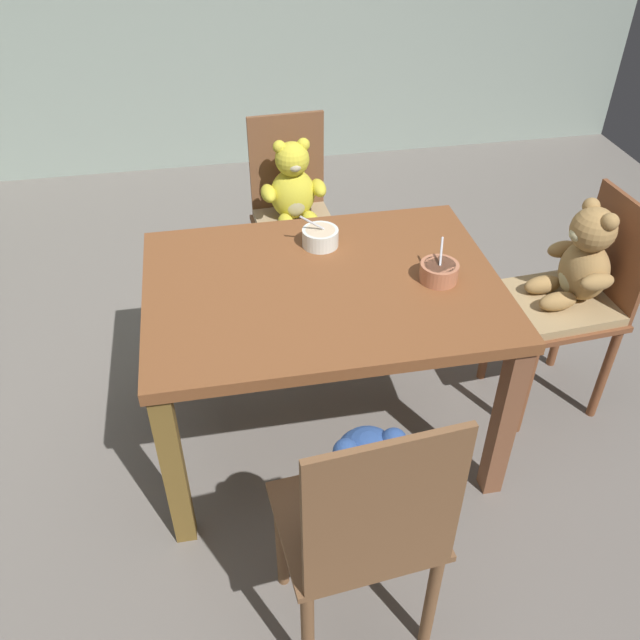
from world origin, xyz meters
name	(u,v)px	position (x,y,z in m)	size (l,w,h in m)	color
ground_plane	(322,432)	(0.00, 0.00, -0.02)	(5.20, 5.20, 0.04)	slate
dining_table	(323,306)	(0.00, 0.00, 0.61)	(1.18, 0.87, 0.71)	brown
teddy_chair_near_right	(576,280)	(0.96, 0.03, 0.58)	(0.42, 0.40, 0.89)	brown
teddy_chair_near_front	(364,506)	(-0.05, -0.81, 0.58)	(0.45, 0.40, 0.95)	brown
teddy_chair_far_center	(294,205)	(0.02, 0.80, 0.57)	(0.38, 0.40, 0.93)	brown
porridge_bowl_white_far_center	(320,237)	(0.04, 0.23, 0.74)	(0.14, 0.13, 0.13)	white
porridge_bowl_terracotta_near_right	(439,271)	(0.38, -0.06, 0.74)	(0.13, 0.13, 0.13)	#BD7351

